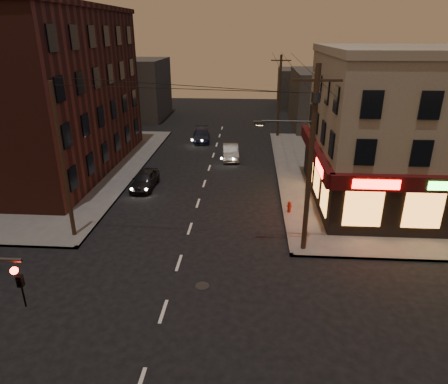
# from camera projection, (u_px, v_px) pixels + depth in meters

# --- Properties ---
(ground) EXTENTS (120.00, 120.00, 0.00)m
(ground) POSITION_uv_depth(u_px,v_px,m) (163.00, 311.00, 17.69)
(ground) COLOR black
(ground) RESTS_ON ground
(sidewalk_ne) EXTENTS (24.00, 28.00, 0.15)m
(sidewalk_ne) POSITION_uv_depth(u_px,v_px,m) (417.00, 175.00, 34.10)
(sidewalk_ne) COLOR #514F4C
(sidewalk_ne) RESTS_ON ground
(sidewalk_nw) EXTENTS (24.00, 28.00, 0.15)m
(sidewalk_nw) POSITION_uv_depth(u_px,v_px,m) (12.00, 166.00, 36.37)
(sidewalk_nw) COLOR #514F4C
(sidewalk_nw) RESTS_ON ground
(pizza_building) EXTENTS (15.85, 12.85, 10.50)m
(pizza_building) POSITION_uv_depth(u_px,v_px,m) (431.00, 129.00, 27.10)
(pizza_building) COLOR gray
(pizza_building) RESTS_ON sidewalk_ne
(brick_apartment) EXTENTS (12.00, 20.00, 13.00)m
(brick_apartment) POSITION_uv_depth(u_px,v_px,m) (36.00, 93.00, 33.68)
(brick_apartment) COLOR #431D15
(brick_apartment) RESTS_ON sidewalk_nw
(bg_building_ne_a) EXTENTS (10.00, 12.00, 7.00)m
(bg_building_ne_a) POSITION_uv_depth(u_px,v_px,m) (333.00, 99.00, 50.64)
(bg_building_ne_a) COLOR #3F3D3A
(bg_building_ne_a) RESTS_ON ground
(bg_building_nw) EXTENTS (9.00, 10.00, 8.00)m
(bg_building_nw) POSITION_uv_depth(u_px,v_px,m) (133.00, 89.00, 55.85)
(bg_building_nw) COLOR #3F3D3A
(bg_building_nw) RESTS_ON ground
(bg_building_ne_b) EXTENTS (8.00, 8.00, 6.00)m
(bg_building_ne_b) POSITION_uv_depth(u_px,v_px,m) (304.00, 88.00, 63.90)
(bg_building_ne_b) COLOR #3F3D3A
(bg_building_ne_b) RESTS_ON ground
(utility_pole_main) EXTENTS (4.20, 0.44, 10.00)m
(utility_pole_main) POSITION_uv_depth(u_px,v_px,m) (309.00, 152.00, 20.47)
(utility_pole_main) COLOR #382619
(utility_pole_main) RESTS_ON sidewalk_ne
(utility_pole_far) EXTENTS (0.26, 0.26, 9.00)m
(utility_pole_far) POSITION_uv_depth(u_px,v_px,m) (279.00, 97.00, 45.11)
(utility_pole_far) COLOR #382619
(utility_pole_far) RESTS_ON sidewalk_ne
(utility_pole_west) EXTENTS (0.24, 0.24, 9.00)m
(utility_pole_west) POSITION_uv_depth(u_px,v_px,m) (63.00, 163.00, 22.39)
(utility_pole_west) COLOR #382619
(utility_pole_west) RESTS_ON sidewalk_nw
(sedan_near) EXTENTS (1.75, 4.14, 1.40)m
(sedan_near) POSITION_uv_depth(u_px,v_px,m) (145.00, 179.00, 31.41)
(sedan_near) COLOR black
(sedan_near) RESTS_ON ground
(sedan_mid) EXTENTS (1.83, 4.27, 1.37)m
(sedan_mid) POSITION_uv_depth(u_px,v_px,m) (231.00, 152.00, 38.52)
(sedan_mid) COLOR slate
(sedan_mid) RESTS_ON ground
(sedan_far) EXTENTS (2.30, 4.70, 1.32)m
(sedan_far) POSITION_uv_depth(u_px,v_px,m) (201.00, 135.00, 44.86)
(sedan_far) COLOR #171C2F
(sedan_far) RESTS_ON ground
(fire_hydrant) EXTENTS (0.34, 0.34, 0.79)m
(fire_hydrant) POSITION_uv_depth(u_px,v_px,m) (289.00, 206.00, 26.88)
(fire_hydrant) COLOR maroon
(fire_hydrant) RESTS_ON sidewalk_ne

